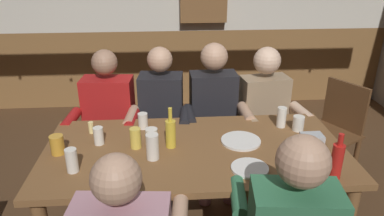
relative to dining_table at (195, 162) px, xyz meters
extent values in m
cube|color=brown|center=(0.00, 2.61, -0.18)|extent=(5.39, 0.12, 0.98)
cube|color=brown|center=(0.00, 0.00, 0.08)|extent=(1.89, 0.92, 0.04)
cylinder|color=brown|center=(-0.86, 0.38, -0.30)|extent=(0.08, 0.08, 0.73)
cylinder|color=brown|center=(0.86, 0.38, -0.30)|extent=(0.08, 0.08, 0.73)
cube|color=#AD1919|center=(-0.64, 0.76, 0.06)|extent=(0.41, 0.25, 0.53)
sphere|color=#9E755B|center=(-0.64, 0.76, 0.45)|extent=(0.20, 0.20, 0.20)
cylinder|color=#B78493|center=(-0.54, 0.62, -0.19)|extent=(0.16, 0.38, 0.13)
cylinder|color=#B78493|center=(-0.76, 0.64, -0.19)|extent=(0.16, 0.38, 0.13)
cylinder|color=#B78493|center=(-0.56, 0.43, -0.46)|extent=(0.10, 0.10, 0.42)
cylinder|color=#B78493|center=(-0.77, 0.45, -0.46)|extent=(0.10, 0.10, 0.42)
cylinder|color=#AD1919|center=(-0.43, 0.49, 0.08)|extent=(0.10, 0.29, 0.08)
cylinder|color=#AD1919|center=(-0.89, 0.53, 0.08)|extent=(0.10, 0.29, 0.08)
cube|color=black|center=(-0.21, 0.76, 0.06)|extent=(0.37, 0.27, 0.54)
sphere|color=tan|center=(-0.21, 0.76, 0.46)|extent=(0.20, 0.20, 0.20)
cylinder|color=black|center=(-0.13, 0.60, -0.19)|extent=(0.17, 0.42, 0.13)
cylinder|color=black|center=(-0.32, 0.62, -0.19)|extent=(0.17, 0.42, 0.13)
cylinder|color=black|center=(-0.15, 0.40, -0.46)|extent=(0.10, 0.10, 0.42)
cylinder|color=black|center=(-0.34, 0.42, -0.46)|extent=(0.10, 0.10, 0.42)
cylinder|color=black|center=(-0.03, 0.48, 0.09)|extent=(0.11, 0.29, 0.08)
cylinder|color=tan|center=(-0.44, 0.52, 0.09)|extent=(0.11, 0.29, 0.08)
cube|color=black|center=(0.21, 0.76, 0.07)|extent=(0.38, 0.23, 0.55)
sphere|color=tan|center=(0.21, 0.76, 0.48)|extent=(0.22, 0.22, 0.22)
cylinder|color=#B78493|center=(0.32, 0.63, -0.19)|extent=(0.14, 0.37, 0.13)
cylinder|color=#B78493|center=(0.11, 0.62, -0.19)|extent=(0.14, 0.37, 0.13)
cylinder|color=#B78493|center=(0.33, 0.45, -0.46)|extent=(0.10, 0.10, 0.42)
cylinder|color=#B78493|center=(0.12, 0.44, -0.46)|extent=(0.10, 0.10, 0.42)
cylinder|color=tan|center=(0.44, 0.52, 0.09)|extent=(0.09, 0.28, 0.08)
cylinder|color=black|center=(0.00, 0.50, 0.09)|extent=(0.09, 0.28, 0.08)
cube|color=#997F60|center=(0.64, 0.76, 0.05)|extent=(0.41, 0.26, 0.51)
sphere|color=beige|center=(0.64, 0.76, 0.44)|extent=(0.22, 0.22, 0.22)
cylinder|color=#AD1919|center=(0.76, 0.63, -0.19)|extent=(0.18, 0.41, 0.13)
cylinder|color=#AD1919|center=(0.55, 0.60, -0.19)|extent=(0.18, 0.41, 0.13)
cylinder|color=#AD1919|center=(0.79, 0.43, -0.46)|extent=(0.10, 0.10, 0.42)
cylinder|color=#AD1919|center=(0.58, 0.40, -0.46)|extent=(0.10, 0.10, 0.42)
cylinder|color=beige|center=(0.89, 0.55, 0.07)|extent=(0.12, 0.29, 0.08)
cylinder|color=#997F60|center=(0.45, 0.49, 0.07)|extent=(0.12, 0.29, 0.08)
sphere|color=tan|center=(-0.38, -0.76, 0.41)|extent=(0.21, 0.21, 0.21)
cylinder|color=#B78493|center=(-0.59, -0.50, 0.06)|extent=(0.10, 0.29, 0.08)
cylinder|color=tan|center=(-0.12, -0.54, 0.06)|extent=(0.10, 0.29, 0.08)
sphere|color=tan|center=(0.38, -0.76, 0.46)|extent=(0.23, 0.23, 0.23)
cylinder|color=#33724C|center=(0.19, -0.48, 0.08)|extent=(0.11, 0.29, 0.08)
cylinder|color=#33724C|center=(0.63, -0.53, 0.08)|extent=(0.11, 0.29, 0.08)
cube|color=brown|center=(1.21, 0.71, -0.22)|extent=(0.60, 0.60, 0.02)
cube|color=brown|center=(1.38, 0.81, 0.00)|extent=(0.23, 0.36, 0.42)
cylinder|color=brown|center=(1.14, 0.45, -0.45)|extent=(0.04, 0.04, 0.44)
cylinder|color=brown|center=(0.95, 0.78, -0.45)|extent=(0.04, 0.04, 0.44)
cylinder|color=brown|center=(1.47, 0.64, -0.45)|extent=(0.04, 0.04, 0.44)
cylinder|color=brown|center=(1.27, 0.97, -0.45)|extent=(0.04, 0.04, 0.44)
cylinder|color=#F9E08C|center=(-0.68, 0.26, 0.14)|extent=(0.04, 0.04, 0.08)
cube|color=#B2B7BC|center=(0.76, 0.03, 0.13)|extent=(0.14, 0.10, 0.05)
cylinder|color=white|center=(0.29, -0.26, 0.11)|extent=(0.21, 0.21, 0.01)
cylinder|color=white|center=(0.30, 0.06, 0.11)|extent=(0.26, 0.26, 0.01)
cylinder|color=red|center=(0.73, -0.38, 0.20)|extent=(0.06, 0.06, 0.20)
cylinder|color=red|center=(0.73, -0.38, 0.34)|extent=(0.03, 0.03, 0.07)
cylinder|color=gold|center=(-0.15, 0.03, 0.19)|extent=(0.06, 0.06, 0.18)
cylinder|color=gold|center=(-0.15, 0.03, 0.32)|extent=(0.02, 0.02, 0.09)
cylinder|color=white|center=(-0.26, -0.10, 0.18)|extent=(0.08, 0.08, 0.16)
cylinder|color=white|center=(-0.70, -0.21, 0.17)|extent=(0.07, 0.07, 0.14)
cylinder|color=gold|center=(-0.84, 0.00, 0.16)|extent=(0.08, 0.08, 0.12)
cylinder|color=white|center=(-0.34, 0.31, 0.16)|extent=(0.07, 0.07, 0.11)
cylinder|color=white|center=(0.73, 0.20, 0.15)|extent=(0.08, 0.08, 0.10)
cylinder|color=white|center=(-0.27, 0.07, 0.16)|extent=(0.08, 0.08, 0.11)
cylinder|color=white|center=(-0.61, 0.10, 0.16)|extent=(0.06, 0.06, 0.12)
cylinder|color=white|center=(0.63, 0.26, 0.17)|extent=(0.07, 0.07, 0.14)
cylinder|color=#E5C64C|center=(-0.37, 0.04, 0.17)|extent=(0.07, 0.07, 0.13)
camera|label=1|loc=(-0.17, -1.99, 1.25)|focal=34.16mm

